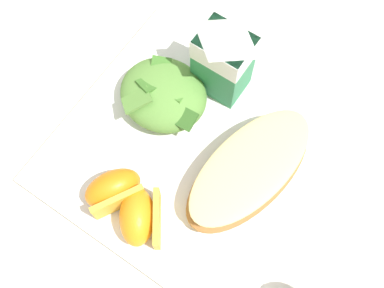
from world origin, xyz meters
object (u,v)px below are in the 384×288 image
Objects in this scene: milk_carton at (224,56)px; metal_fork at (2,203)px; green_salad_pile at (163,94)px; orange_wedge_middle at (143,219)px; orange_wedge_front at (114,190)px; cheesy_pizza_bread at (249,170)px; white_plate at (192,150)px.

milk_carton is 0.29m from metal_fork.
metal_fork is (-0.12, -0.25, -0.07)m from milk_carton.
orange_wedge_middle is (0.06, -0.13, -0.00)m from green_salad_pile.
green_salad_pile is 0.21m from metal_fork.
milk_carton reaches higher than orange_wedge_front.
milk_carton is (-0.09, 0.08, 0.04)m from cheesy_pizza_bread.
orange_wedge_front is (-0.04, -0.09, 0.03)m from white_plate.
cheesy_pizza_bread is (0.07, 0.01, 0.03)m from white_plate.
metal_fork is (-0.08, -0.19, -0.03)m from green_salad_pile.
green_salad_pile is 0.14m from orange_wedge_middle.
metal_fork is at bearing -115.81° from milk_carton.
orange_wedge_middle is (-0.06, -0.10, 0.00)m from cheesy_pizza_bread.
orange_wedge_middle is 0.43× the size of metal_fork.
white_plate is at bearing 50.16° from metal_fork.
green_salad_pile is 1.46× the size of orange_wedge_middle.
white_plate reaches higher than metal_fork.
orange_wedge_front reaches higher than metal_fork.
orange_wedge_middle is 0.16m from metal_fork.
metal_fork is at bearing -140.05° from cheesy_pizza_bread.
green_salad_pile is 0.93× the size of milk_carton.
green_salad_pile is 0.08m from milk_carton.
green_salad_pile is at bearing 99.91° from orange_wedge_front.
cheesy_pizza_bread is at bearing -42.76° from milk_carton.
milk_carton is at bearing 97.28° from orange_wedge_middle.
orange_wedge_front is at bearing 36.72° from metal_fork.
green_salad_pile is 0.63× the size of metal_fork.
milk_carton is 0.18m from orange_wedge_front.
milk_carton reaches higher than green_salad_pile.
orange_wedge_middle is at bearing -82.72° from milk_carton.
cheesy_pizza_bread is at bearing 59.55° from orange_wedge_middle.
white_plate is 2.75× the size of green_salad_pile.
milk_carton reaches higher than metal_fork.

